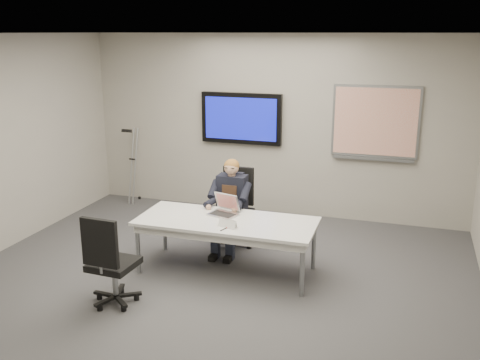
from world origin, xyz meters
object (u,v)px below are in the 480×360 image
(office_chair_far, at_px, (234,222))
(seated_person, at_px, (228,216))
(laptop, at_px, (225,209))
(office_chair_near, at_px, (112,277))
(conference_table, at_px, (227,226))

(office_chair_far, bearing_deg, seated_person, -89.34)
(office_chair_far, xyz_separation_m, seated_person, (-0.00, -0.24, 0.16))
(office_chair_far, relative_size, laptop, 2.66)
(seated_person, bearing_deg, office_chair_far, 90.09)
(laptop, bearing_deg, seated_person, 118.72)
(office_chair_far, height_order, laptop, office_chair_far)
(office_chair_far, bearing_deg, laptop, -81.80)
(office_chair_near, xyz_separation_m, laptop, (0.77, 1.37, 0.40))
(conference_table, bearing_deg, seated_person, 106.47)
(conference_table, distance_m, laptop, 0.27)
(office_chair_far, distance_m, laptop, 0.71)
(conference_table, xyz_separation_m, office_chair_near, (-0.87, -1.17, -0.26))
(office_chair_far, xyz_separation_m, office_chair_near, (-0.70, -1.96, -0.01))
(office_chair_far, distance_m, office_chair_near, 2.08)
(conference_table, distance_m, office_chair_near, 1.48)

